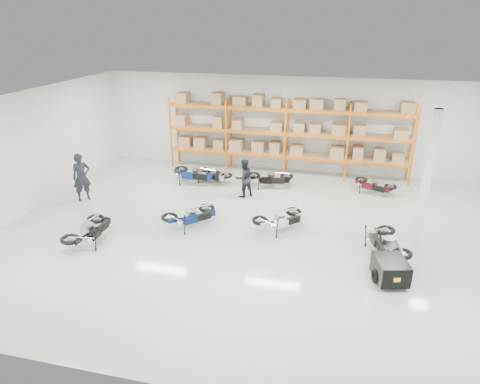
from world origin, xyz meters
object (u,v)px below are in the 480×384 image
(moto_back_c, at_px, (270,175))
(moto_back_b, at_px, (212,172))
(moto_black_far_left, at_px, (89,227))
(moto_back_a, at_px, (195,171))
(moto_silver_left, at_px, (281,216))
(person_back, at_px, (244,178))
(trailer, at_px, (390,270))
(moto_touring_right, at_px, (387,239))
(moto_blue_centre, at_px, (191,212))
(moto_back_d, at_px, (374,183))
(person_left, at_px, (82,177))

(moto_back_c, bearing_deg, moto_back_b, 83.09)
(moto_black_far_left, bearing_deg, moto_back_a, -104.63)
(moto_silver_left, relative_size, person_back, 1.06)
(trailer, bearing_deg, moto_back_c, 110.20)
(moto_silver_left, bearing_deg, moto_back_b, -0.07)
(moto_touring_right, bearing_deg, person_back, 132.86)
(moto_blue_centre, bearing_deg, moto_silver_left, -127.04)
(moto_silver_left, bearing_deg, moto_blue_centre, 55.09)
(trailer, relative_size, moto_back_d, 1.15)
(moto_back_b, distance_m, person_left, 5.53)
(moto_back_a, bearing_deg, moto_back_d, -80.59)
(trailer, relative_size, moto_back_b, 1.11)
(person_back, bearing_deg, moto_back_c, -166.14)
(moto_blue_centre, xyz_separation_m, moto_back_d, (6.50, 4.78, -0.06))
(moto_back_b, relative_size, person_left, 0.82)
(moto_back_c, bearing_deg, moto_black_far_left, 133.39)
(moto_silver_left, bearing_deg, moto_back_d, -81.62)
(person_left, bearing_deg, moto_back_c, -22.00)
(moto_silver_left, distance_m, person_back, 3.32)
(moto_blue_centre, xyz_separation_m, moto_silver_left, (3.15, 0.48, -0.01))
(moto_black_far_left, distance_m, person_back, 6.49)
(moto_back_b, bearing_deg, moto_blue_centre, -152.24)
(moto_back_b, bearing_deg, moto_back_c, -68.06)
(moto_black_far_left, xyz_separation_m, person_left, (-2.23, 3.16, 0.42))
(moto_back_b, bearing_deg, person_back, -104.95)
(moto_touring_right, height_order, moto_back_b, moto_touring_right)
(moto_black_far_left, bearing_deg, moto_blue_centre, -146.79)
(moto_blue_centre, relative_size, moto_touring_right, 0.97)
(moto_back_b, xyz_separation_m, person_left, (-4.54, -3.12, 0.49))
(moto_touring_right, relative_size, person_left, 0.93)
(moto_blue_centre, bearing_deg, moto_back_b, -38.24)
(moto_black_far_left, relative_size, moto_back_c, 1.05)
(moto_silver_left, relative_size, person_left, 0.89)
(moto_black_far_left, xyz_separation_m, person_back, (4.08, 5.04, 0.26))
(moto_back_d, height_order, person_back, person_back)
(moto_silver_left, relative_size, moto_touring_right, 0.95)
(moto_back_b, bearing_deg, moto_back_a, 129.20)
(person_left, distance_m, person_back, 6.59)
(moto_blue_centre, height_order, moto_back_c, moto_blue_centre)
(moto_touring_right, xyz_separation_m, person_left, (-11.74, 1.74, 0.42))
(moto_back_a, relative_size, moto_back_b, 1.19)
(moto_back_c, distance_m, moto_back_d, 4.43)
(person_back, bearing_deg, moto_touring_right, 104.06)
(moto_back_d, bearing_deg, moto_back_a, 119.32)
(moto_back_d, relative_size, person_back, 0.96)
(moto_silver_left, relative_size, moto_back_c, 0.99)
(moto_blue_centre, distance_m, trailer, 6.93)
(person_back, bearing_deg, person_left, -25.79)
(moto_back_c, xyz_separation_m, moto_back_d, (4.42, 0.30, -0.06))
(moto_black_far_left, distance_m, trailer, 9.51)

